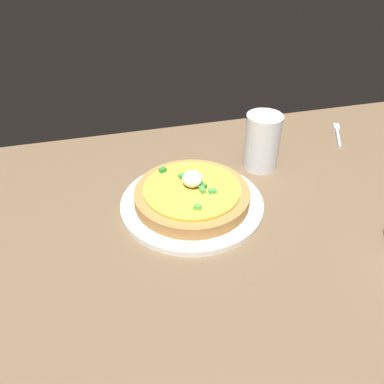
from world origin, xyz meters
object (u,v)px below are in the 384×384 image
at_px(cup_far, 262,144).
at_px(fork, 337,133).
at_px(plate, 192,203).
at_px(pizza, 192,194).

distance_m(cup_far, fork, 0.25).
relative_size(plate, pizza, 1.25).
relative_size(plate, cup_far, 2.25).
bearing_deg(cup_far, plate, 29.26).
bearing_deg(fork, cup_far, 136.39).
height_order(plate, cup_far, cup_far).
height_order(cup_far, fork, cup_far).
distance_m(plate, fork, 0.44).
bearing_deg(plate, pizza, -112.90).
xyz_separation_m(plate, cup_far, (-0.17, -0.09, 0.05)).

